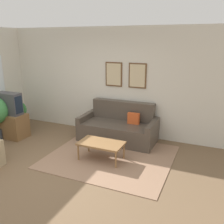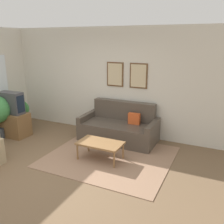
% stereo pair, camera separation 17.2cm
% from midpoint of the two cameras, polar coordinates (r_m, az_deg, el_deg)
% --- Properties ---
extents(ground_plane, '(16.00, 16.00, 0.00)m').
position_cam_midpoint_polar(ground_plane, '(4.95, -14.02, -13.17)').
color(ground_plane, brown).
extents(area_rug, '(2.52, 2.18, 0.01)m').
position_cam_midpoint_polar(area_rug, '(5.36, 0.40, -10.16)').
color(area_rug, '#937056').
rests_on(area_rug, ground_plane).
extents(wall_back, '(8.00, 0.09, 2.70)m').
position_cam_midpoint_polar(wall_back, '(6.50, -0.80, 7.09)').
color(wall_back, beige).
rests_on(wall_back, ground_plane).
extents(couch, '(1.84, 0.90, 0.92)m').
position_cam_midpoint_polar(couch, '(6.11, 2.51, -3.65)').
color(couch, '#4C4238').
rests_on(couch, ground_plane).
extents(coffee_table, '(0.91, 0.52, 0.38)m').
position_cam_midpoint_polar(coffee_table, '(5.12, -1.74, -7.32)').
color(coffee_table, olive).
rests_on(coffee_table, ground_plane).
extents(tv_stand, '(0.78, 0.48, 0.60)m').
position_cam_midpoint_polar(tv_stand, '(6.83, -20.91, -2.67)').
color(tv_stand, brown).
rests_on(tv_stand, ground_plane).
extents(tv, '(0.65, 0.28, 0.54)m').
position_cam_midpoint_polar(tv, '(6.68, -21.39, 1.97)').
color(tv, '#424247').
rests_on(tv, tv_stand).
extents(potted_plant_by_window, '(0.46, 0.46, 0.76)m').
position_cam_midpoint_polar(potted_plant_by_window, '(7.35, -19.50, 0.40)').
color(potted_plant_by_window, '#935638').
rests_on(potted_plant_by_window, ground_plane).
extents(potted_plant_small, '(0.63, 0.63, 0.92)m').
position_cam_midpoint_polar(potted_plant_small, '(7.06, -20.61, 0.37)').
color(potted_plant_small, slate).
rests_on(potted_plant_small, ground_plane).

